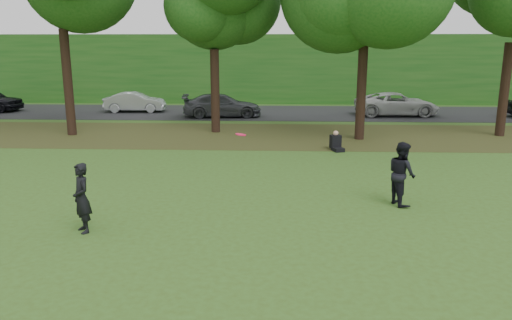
{
  "coord_description": "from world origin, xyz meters",
  "views": [
    {
      "loc": [
        0.18,
        -11.03,
        4.5
      ],
      "look_at": [
        -0.43,
        2.38,
        1.3
      ],
      "focal_mm": 35.0,
      "sensor_mm": 36.0,
      "label": 1
    }
  ],
  "objects": [
    {
      "name": "ground",
      "position": [
        0.0,
        0.0,
        0.0
      ],
      "size": [
        120.0,
        120.0,
        0.0
      ],
      "primitive_type": "plane",
      "color": "#334B17",
      "rests_on": "ground"
    },
    {
      "name": "leaf_litter",
      "position": [
        0.0,
        13.0,
        0.01
      ],
      "size": [
        60.0,
        7.0,
        0.01
      ],
      "primitive_type": "cube",
      "color": "#3F2F16",
      "rests_on": "ground"
    },
    {
      "name": "street",
      "position": [
        0.0,
        21.0,
        0.01
      ],
      "size": [
        70.0,
        7.0,
        0.02
      ],
      "primitive_type": "cube",
      "color": "black",
      "rests_on": "ground"
    },
    {
      "name": "far_hedge",
      "position": [
        0.0,
        27.0,
        2.5
      ],
      "size": [
        70.0,
        3.0,
        5.0
      ],
      "primitive_type": "cube",
      "color": "#194F16",
      "rests_on": "ground"
    },
    {
      "name": "player_left",
      "position": [
        -4.5,
        0.14,
        0.85
      ],
      "size": [
        0.71,
        0.74,
        1.7
      ],
      "primitive_type": "imported",
      "rotation": [
        0.0,
        0.0,
        -0.89
      ],
      "color": "black",
      "rests_on": "ground"
    },
    {
      "name": "player_right",
      "position": [
        3.65,
        2.62,
        0.9
      ],
      "size": [
        0.9,
        1.03,
        1.8
      ],
      "primitive_type": "imported",
      "rotation": [
        0.0,
        0.0,
        1.86
      ],
      "color": "black",
      "rests_on": "ground"
    },
    {
      "name": "parked_cars",
      "position": [
        -0.59,
        20.08,
        0.73
      ],
      "size": [
        39.63,
        4.12,
        1.52
      ],
      "color": "black",
      "rests_on": "street"
    },
    {
      "name": "frisbee",
      "position": [
        -0.77,
        1.37,
        2.2
      ],
      "size": [
        0.37,
        0.37,
        0.07
      ],
      "color": "#FD1551",
      "rests_on": "ground"
    },
    {
      "name": "seated_person",
      "position": [
        2.63,
        9.76,
        0.31
      ],
      "size": [
        0.61,
        0.82,
        0.83
      ],
      "rotation": [
        0.0,
        0.0,
        0.3
      ],
      "color": "black",
      "rests_on": "ground"
    }
  ]
}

